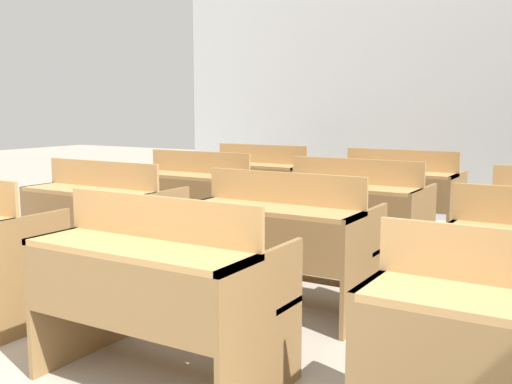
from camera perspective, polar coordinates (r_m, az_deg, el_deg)
wall_back at (r=7.49m, az=16.75°, el=8.87°), size 7.08×0.06×3.00m
bench_front_center at (r=2.97m, az=-9.28°, el=-8.92°), size 1.15×0.72×0.92m
bench_second_left at (r=4.95m, az=-14.48°, el=-2.23°), size 1.15×0.72×0.92m
bench_second_center at (r=3.98m, az=2.53°, el=-4.47°), size 1.15×0.72×0.92m
bench_third_left at (r=5.87m, az=-5.50°, el=-0.44°), size 1.15×0.72×0.92m
bench_third_center at (r=5.06m, az=9.30°, el=-1.86°), size 1.15×0.72×0.92m
bench_back_left at (r=6.89m, az=0.46°, el=0.85°), size 1.15×0.72×0.92m
bench_back_center at (r=6.24m, az=13.50°, el=-0.12°), size 1.15×0.72×0.92m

